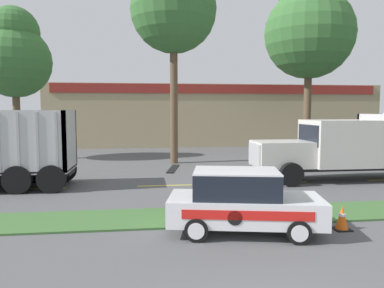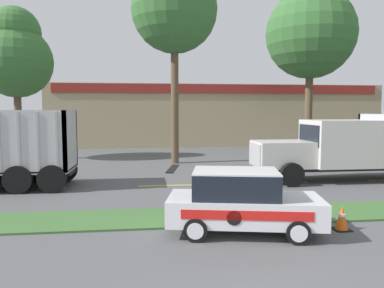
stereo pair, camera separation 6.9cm
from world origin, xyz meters
TOP-DOWN VIEW (x-y plane):
  - grass_verge at (0.00, 6.68)m, footprint 120.00×2.12m
  - centre_line_3 at (-6.51, 11.74)m, footprint 2.40×0.14m
  - centre_line_4 at (-1.11, 11.74)m, footprint 2.40×0.14m
  - centre_line_5 at (4.29, 11.74)m, footprint 2.40×0.14m
  - dump_truck_mid at (8.41, 12.02)m, footprint 12.64×2.70m
  - rally_car at (0.62, 5.14)m, footprint 4.36×2.51m
  - traffic_cone at (3.44, 5.00)m, footprint 0.46×0.46m
  - store_building_backdrop at (4.78, 34.51)m, footprint 30.81×12.10m
  - tree_behind_left at (10.45, 22.90)m, footprint 6.70×6.70m
  - tree_behind_right at (-10.36, 21.60)m, footprint 4.72×4.72m
  - tree_behind_far_right at (-0.13, 18.76)m, footprint 5.25×5.25m

SIDE VIEW (x-z plane):
  - centre_line_3 at x=-6.51m, z-range 0.00..0.01m
  - centre_line_4 at x=-1.11m, z-range 0.00..0.01m
  - centre_line_5 at x=4.29m, z-range 0.00..0.01m
  - grass_verge at x=0.00m, z-range 0.00..0.06m
  - traffic_cone at x=3.44m, z-range -0.01..0.68m
  - rally_car at x=0.62m, z-range -0.01..1.73m
  - dump_truck_mid at x=8.41m, z-range -0.10..3.09m
  - store_building_backdrop at x=4.78m, z-range 0.00..5.66m
  - tree_behind_right at x=-10.36m, z-range 1.93..11.97m
  - tree_behind_left at x=10.45m, z-range 2.66..16.74m
  - tree_behind_far_right at x=-0.13m, z-range 3.22..16.57m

